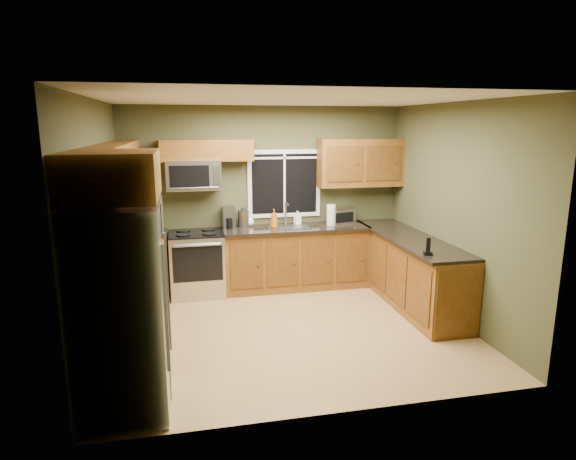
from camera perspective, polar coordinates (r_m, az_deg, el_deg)
name	(u,v)px	position (r m, az deg, el deg)	size (l,w,h in m)	color
floor	(290,328)	(5.97, 0.24, -11.59)	(4.20, 4.20, 0.00)	#A07A46
ceiling	(290,99)	(5.46, 0.26, 15.27)	(4.20, 4.20, 0.00)	white
back_wall	(265,197)	(7.30, -2.77, 3.90)	(4.20, 4.20, 0.00)	#414225
front_wall	(338,262)	(3.87, 5.95, -3.80)	(4.20, 4.20, 0.00)	#414225
left_wall	(98,228)	(5.52, -21.58, 0.27)	(3.60, 3.60, 0.00)	#414225
right_wall	(455,213)	(6.34, 19.14, 1.93)	(3.60, 3.60, 0.00)	#414225
window	(284,184)	(7.31, -0.43, 5.52)	(1.12, 0.03, 1.02)	white
base_cabinets_left	(137,291)	(6.16, -17.45, -6.90)	(0.60, 2.65, 0.90)	brown
countertop_left	(137,253)	(6.03, -17.50, -2.66)	(0.65, 2.65, 0.04)	black
base_cabinets_back	(296,258)	(7.28, 0.92, -3.36)	(2.17, 0.60, 0.90)	brown
countertop_back	(296,228)	(7.15, 0.98, 0.22)	(2.17, 0.65, 0.04)	black
base_cabinets_peninsula	(409,271)	(6.87, 14.13, -4.72)	(0.60, 2.52, 0.90)	brown
countertop_peninsula	(409,238)	(6.74, 14.12, -0.90)	(0.65, 2.50, 0.04)	black
upper_cabinets_left	(117,175)	(5.88, -19.65, 6.16)	(0.33, 2.65, 0.72)	brown
upper_cabinets_back_left	(207,150)	(6.98, -9.59, 9.29)	(1.30, 0.33, 0.30)	brown
upper_cabinets_back_right	(360,163)	(7.46, 8.57, 7.89)	(1.30, 0.33, 0.72)	brown
upper_cabinet_over_fridge	(111,175)	(4.09, -20.22, 6.10)	(0.72, 0.90, 0.38)	brown
refrigerator	(122,309)	(4.35, -19.10, -8.85)	(0.74, 0.90, 1.80)	#B7B7BC
range	(197,263)	(7.08, -10.69, -3.89)	(0.76, 0.69, 0.94)	#B7B7BC
microwave	(194,175)	(6.97, -11.13, 6.42)	(0.76, 0.41, 0.42)	#B7B7BC
sink	(288,226)	(7.13, 0.05, 0.46)	(0.60, 0.42, 0.36)	slate
toaster_oven	(342,216)	(7.46, 6.40, 1.69)	(0.41, 0.35, 0.22)	#B7B7BC
coffee_maker	(229,218)	(7.12, -7.06, 1.41)	(0.20, 0.26, 0.30)	slate
kettle	(243,218)	(7.16, -5.30, 1.47)	(0.20, 0.20, 0.30)	#B7B7BC
paper_towel_roll	(331,215)	(7.26, 5.13, 1.78)	(0.18, 0.18, 0.35)	white
soap_bottle_a	(274,218)	(7.07, -1.66, 1.39)	(0.11, 0.11, 0.28)	#C25812
soap_bottle_b	(297,218)	(7.33, 1.12, 1.48)	(0.09, 0.09, 0.20)	white
soap_bottle_c	(250,220)	(7.23, -4.57, 1.16)	(0.13, 0.13, 0.17)	white
cordless_phone	(428,250)	(5.83, 16.26, -2.26)	(0.12, 0.12, 0.21)	black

